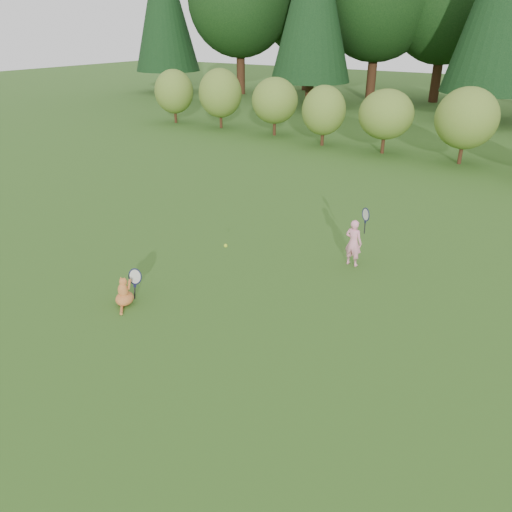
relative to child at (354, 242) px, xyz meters
The scene contains 5 objects.
ground 3.16m from the child, 115.51° to the right, with size 100.00×100.00×0.00m, color #234C15.
shrub_row 10.31m from the child, 97.51° to the left, with size 28.00×3.00×2.80m, color #5B7925, non-canonical shape.
child is the anchor object (origin of this frame).
cat 4.77m from the child, 126.69° to the right, with size 0.51×0.79×0.73m.
tennis_ball 2.75m from the child, 132.16° to the right, with size 0.07×0.07×0.07m.
Camera 1 is at (4.89, -6.37, 4.70)m, focal length 35.00 mm.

